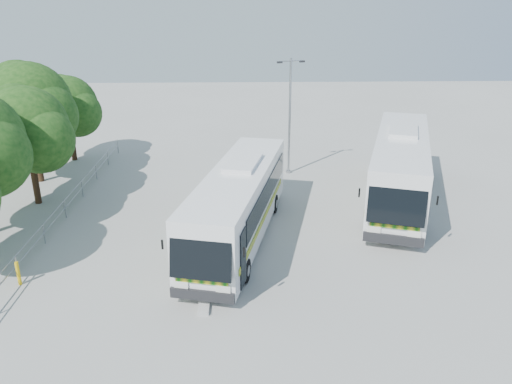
{
  "coord_description": "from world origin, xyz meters",
  "views": [
    {
      "loc": [
        -0.9,
        -21.1,
        10.46
      ],
      "look_at": [
        -0.13,
        2.49,
        1.49
      ],
      "focal_mm": 35.0,
      "sensor_mm": 36.0,
      "label": 1
    }
  ],
  "objects_px": {
    "coach_main": "(239,202)",
    "coach_adjacent": "(400,166)",
    "tree_far_e": "(69,105)",
    "tree_far_d": "(31,105)",
    "tree_far_c": "(28,128)",
    "bollard": "(18,273)",
    "lamppost": "(290,112)"
  },
  "relations": [
    {
      "from": "lamppost",
      "to": "coach_adjacent",
      "type": "bearing_deg",
      "value": -57.97
    },
    {
      "from": "tree_far_c",
      "to": "bollard",
      "type": "height_order",
      "value": "tree_far_c"
    },
    {
      "from": "tree_far_c",
      "to": "bollard",
      "type": "xyz_separation_m",
      "value": [
        2.42,
        -8.71,
        -3.76
      ]
    },
    {
      "from": "tree_far_e",
      "to": "coach_main",
      "type": "relative_size",
      "value": 0.48
    },
    {
      "from": "lamppost",
      "to": "tree_far_d",
      "type": "bearing_deg",
      "value": 167.63
    },
    {
      "from": "coach_adjacent",
      "to": "lamppost",
      "type": "distance_m",
      "value": 7.85
    },
    {
      "from": "tree_far_d",
      "to": "tree_far_e",
      "type": "distance_m",
      "value": 4.65
    },
    {
      "from": "bollard",
      "to": "tree_far_e",
      "type": "bearing_deg",
      "value": 99.83
    },
    {
      "from": "tree_far_c",
      "to": "tree_far_e",
      "type": "distance_m",
      "value": 8.22
    },
    {
      "from": "tree_far_c",
      "to": "tree_far_e",
      "type": "xyz_separation_m",
      "value": [
        -0.51,
        8.2,
        -0.37
      ]
    },
    {
      "from": "coach_adjacent",
      "to": "bollard",
      "type": "height_order",
      "value": "coach_adjacent"
    },
    {
      "from": "tree_far_d",
      "to": "bollard",
      "type": "relative_size",
      "value": 7.33
    },
    {
      "from": "coach_main",
      "to": "coach_adjacent",
      "type": "xyz_separation_m",
      "value": [
        8.92,
        4.58,
        0.18
      ]
    },
    {
      "from": "tree_far_c",
      "to": "coach_adjacent",
      "type": "relative_size",
      "value": 0.48
    },
    {
      "from": "tree_far_d",
      "to": "bollard",
      "type": "distance_m",
      "value": 13.62
    },
    {
      "from": "coach_main",
      "to": "bollard",
      "type": "relative_size",
      "value": 12.3
    },
    {
      "from": "tree_far_d",
      "to": "tree_far_e",
      "type": "height_order",
      "value": "tree_far_d"
    },
    {
      "from": "lamppost",
      "to": "tree_far_e",
      "type": "bearing_deg",
      "value": 150.7
    },
    {
      "from": "tree_far_d",
      "to": "coach_main",
      "type": "distance_m",
      "value": 15.25
    },
    {
      "from": "tree_far_e",
      "to": "bollard",
      "type": "distance_m",
      "value": 17.49
    },
    {
      "from": "coach_main",
      "to": "coach_adjacent",
      "type": "distance_m",
      "value": 10.03
    },
    {
      "from": "tree_far_c",
      "to": "lamppost",
      "type": "xyz_separation_m",
      "value": [
        14.36,
        4.8,
        -0.21
      ]
    },
    {
      "from": "tree_far_c",
      "to": "coach_adjacent",
      "type": "height_order",
      "value": "tree_far_c"
    },
    {
      "from": "coach_main",
      "to": "bollard",
      "type": "xyz_separation_m",
      "value": [
        -8.69,
        -3.9,
        -1.34
      ]
    },
    {
      "from": "coach_adjacent",
      "to": "coach_main",
      "type": "bearing_deg",
      "value": -134.46
    },
    {
      "from": "tree_far_d",
      "to": "tree_far_e",
      "type": "xyz_separation_m",
      "value": [
        0.68,
        4.5,
        -0.93
      ]
    },
    {
      "from": "tree_far_e",
      "to": "coach_adjacent",
      "type": "relative_size",
      "value": 0.44
    },
    {
      "from": "tree_far_e",
      "to": "coach_adjacent",
      "type": "height_order",
      "value": "tree_far_e"
    },
    {
      "from": "tree_far_d",
      "to": "coach_main",
      "type": "relative_size",
      "value": 0.6
    },
    {
      "from": "bollard",
      "to": "coach_adjacent",
      "type": "bearing_deg",
      "value": 25.74
    },
    {
      "from": "tree_far_d",
      "to": "tree_far_e",
      "type": "relative_size",
      "value": 1.24
    },
    {
      "from": "tree_far_e",
      "to": "coach_main",
      "type": "bearing_deg",
      "value": -48.21
    }
  ]
}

